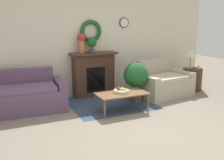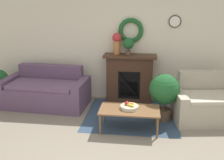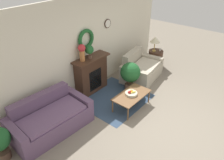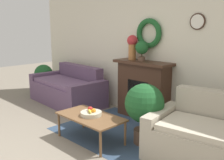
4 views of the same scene
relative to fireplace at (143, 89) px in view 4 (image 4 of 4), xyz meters
The scene contains 11 objects.
floor_rug 0.95m from the fireplace, 83.57° to the right, with size 1.80×1.67×0.01m.
wall_back 0.83m from the fireplace, 85.37° to the left, with size 6.80×0.16×2.70m.
fireplace is the anchor object (origin of this frame).
couch_left 1.87m from the fireplace, 166.50° to the right, with size 1.86×1.03×0.83m.
loveseat_right 1.73m from the fireplace, 23.98° to the right, with size 1.48×1.12×0.87m.
coffee_table 1.39m from the fireplace, 86.39° to the right, with size 1.05×0.57×0.40m.
fruit_bowl 1.36m from the fireplace, 86.52° to the right, with size 0.32×0.32×0.12m.
vase_on_mantel_left 0.86m from the fireplace, behind, with size 0.20×0.20×0.47m.
potted_plant_on_mantel 0.77m from the fireplace, 160.43° to the right, with size 0.24×0.24×0.37m.
potted_plant_floor_by_couch 2.95m from the fireplace, behind, with size 0.47×0.47×0.75m.
potted_plant_floor_by_loveseat 1.12m from the fireplace, 50.82° to the right, with size 0.58×0.58×0.91m.
Camera 4 is at (2.94, -1.37, 1.74)m, focal length 42.00 mm.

